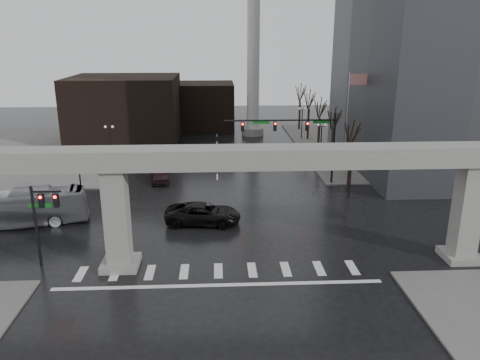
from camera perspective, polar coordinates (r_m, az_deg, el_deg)
The scene contains 24 objects.
ground at distance 34.57m, azimuth -2.67°, elevation -10.21°, with size 160.00×160.00×0.00m, color black.
sidewalk_ne at distance 73.29m, azimuth 18.00°, elevation 3.89°, with size 28.00×36.00×0.15m, color slate.
sidewalk_nw at distance 73.33m, azimuth -23.63°, elevation 3.29°, with size 28.00×36.00×0.15m, color slate.
elevated_guideway at distance 32.02m, azimuth -0.57°, elevation 0.83°, with size 48.00×2.60×8.70m.
building_far_left at distance 74.84m, azimuth -13.80°, elevation 8.35°, with size 16.00×14.00×10.00m, color black.
building_far_mid at distance 83.57m, azimuth -4.29°, elevation 8.98°, with size 10.00×10.00×8.00m, color black.
smokestack at distance 76.96m, azimuth 1.63°, elevation 15.31°, with size 3.60×3.60×30.00m.
signal_mast_arm at distance 51.29m, azimuth 7.27°, elevation 5.74°, with size 12.12×0.43×8.00m.
signal_left_pole at distance 35.56m, azimuth -22.96°, elevation -3.66°, with size 2.30×0.30×6.00m.
flagpole_assembly at distance 55.49m, azimuth 13.25°, elevation 8.08°, with size 2.06×0.12×12.00m.
lamp_right_0 at distance 48.30m, azimuth 13.42°, elevation 1.82°, with size 1.22×0.32×5.11m.
lamp_right_1 at distance 61.48m, azimuth 9.88°, elevation 5.29°, with size 1.22×0.32×5.11m.
lamp_right_2 at distance 74.96m, azimuth 7.58°, elevation 7.52°, with size 1.22×0.32×5.11m.
lamp_left_0 at distance 48.33m, azimuth -19.04°, elevation 1.34°, with size 1.22×0.32×5.11m.
lamp_left_1 at distance 61.51m, azimuth -15.58°, elevation 4.92°, with size 1.22×0.32×5.11m.
lamp_left_2 at distance 74.98m, azimuth -13.34°, elevation 7.21°, with size 1.22×0.32×5.11m.
tree_right_0 at distance 52.48m, azimuth 13.27°, elevation 2.27°, with size 1.09×1.58×7.50m.
tree_right_1 at distance 59.97m, azimuth 11.22°, elevation 4.31°, with size 1.09×1.61×7.67m.
tree_right_2 at distance 67.57m, azimuth 9.62°, elevation 5.89°, with size 1.10×1.63×7.85m.
tree_right_3 at distance 75.25m, azimuth 8.34°, elevation 7.15°, with size 1.11×1.66×8.02m.
tree_right_4 at distance 83.00m, azimuth 7.30°, elevation 8.17°, with size 1.12×1.69×8.19m.
pickup_truck at distance 41.31m, azimuth -4.54°, elevation -4.12°, with size 3.04×6.60×1.83m, color black.
city_bus at distance 44.91m, azimuth -25.42°, elevation -3.10°, with size 2.69×11.50×3.20m, color #A0A1A5.
far_car at distance 53.83m, azimuth -9.77°, elevation 0.69°, with size 1.95×4.86×1.66m, color black.
Camera 1 is at (0.05, -30.69, 15.92)m, focal length 35.00 mm.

